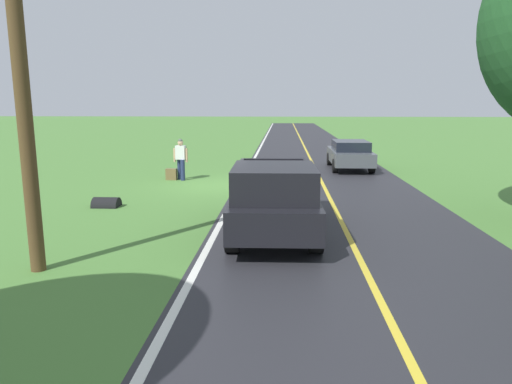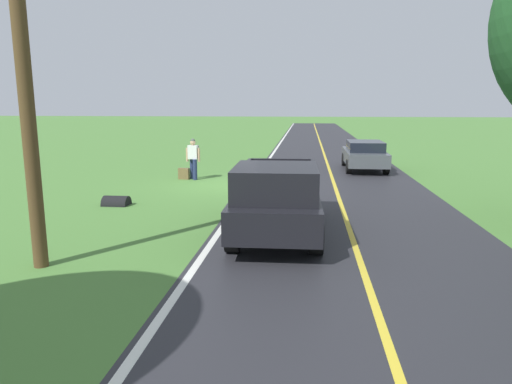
{
  "view_description": "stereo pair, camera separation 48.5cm",
  "coord_description": "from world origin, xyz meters",
  "px_view_note": "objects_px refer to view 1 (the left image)",
  "views": [
    {
      "loc": [
        -2.63,
        17.83,
        3.19
      ],
      "look_at": [
        -2.08,
        8.3,
        1.36
      ],
      "focal_mm": 32.43,
      "sensor_mm": 36.0,
      "label": 1
    },
    {
      "loc": [
        -3.11,
        17.79,
        3.19
      ],
      "look_at": [
        -2.08,
        8.3,
        1.36
      ],
      "focal_mm": 32.43,
      "sensor_mm": 36.0,
      "label": 2
    }
  ],
  "objects_px": {
    "sedan_near_oncoming": "(350,154)",
    "utility_pole_roadside": "(19,52)",
    "suitcase_carried": "(171,174)",
    "hitchhiker_walking": "(181,157)",
    "pickup_truck_passing": "(274,196)"
  },
  "relations": [
    {
      "from": "sedan_near_oncoming",
      "to": "utility_pole_roadside",
      "type": "height_order",
      "value": "utility_pole_roadside"
    },
    {
      "from": "suitcase_carried",
      "to": "sedan_near_oncoming",
      "type": "xyz_separation_m",
      "value": [
        -8.02,
        -3.76,
        0.52
      ]
    },
    {
      "from": "hitchhiker_walking",
      "to": "utility_pole_roadside",
      "type": "distance_m",
      "value": 11.37
    },
    {
      "from": "pickup_truck_passing",
      "to": "suitcase_carried",
      "type": "bearing_deg",
      "value": -60.92
    },
    {
      "from": "pickup_truck_passing",
      "to": "utility_pole_roadside",
      "type": "xyz_separation_m",
      "value": [
        4.52,
        2.77,
        3.13
      ]
    },
    {
      "from": "suitcase_carried",
      "to": "sedan_near_oncoming",
      "type": "distance_m",
      "value": 8.88
    },
    {
      "from": "hitchhiker_walking",
      "to": "sedan_near_oncoming",
      "type": "xyz_separation_m",
      "value": [
        -7.6,
        -3.72,
        -0.23
      ]
    },
    {
      "from": "suitcase_carried",
      "to": "utility_pole_roadside",
      "type": "xyz_separation_m",
      "value": [
        0.01,
        10.88,
        3.86
      ]
    },
    {
      "from": "hitchhiker_walking",
      "to": "suitcase_carried",
      "type": "distance_m",
      "value": 0.86
    },
    {
      "from": "suitcase_carried",
      "to": "sedan_near_oncoming",
      "type": "bearing_deg",
      "value": 120.77
    },
    {
      "from": "pickup_truck_passing",
      "to": "sedan_near_oncoming",
      "type": "relative_size",
      "value": 1.24
    },
    {
      "from": "sedan_near_oncoming",
      "to": "pickup_truck_passing",
      "type": "bearing_deg",
      "value": 73.52
    },
    {
      "from": "pickup_truck_passing",
      "to": "sedan_near_oncoming",
      "type": "bearing_deg",
      "value": -106.48
    },
    {
      "from": "hitchhiker_walking",
      "to": "suitcase_carried",
      "type": "xyz_separation_m",
      "value": [
        0.43,
        0.04,
        -0.74
      ]
    },
    {
      "from": "hitchhiker_walking",
      "to": "suitcase_carried",
      "type": "height_order",
      "value": "hitchhiker_walking"
    }
  ]
}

